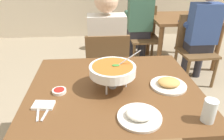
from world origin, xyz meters
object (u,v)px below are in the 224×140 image
drink_glass (209,112)px  diner_main (107,46)px  dining_table_main (114,100)px  chair_bg_right (144,33)px  sauce_dish (59,91)px  rice_plate (140,115)px  patron_bg_right (140,18)px  curry_bowl (113,70)px  chair_bg_middle (194,45)px  appetizer_plate (169,84)px  chair_diner_main (107,68)px  patron_bg_middle (202,29)px  chair_bg_left (140,24)px  dining_table_far (183,25)px  patron_bg_left (137,10)px

drink_glass → diner_main: bearing=111.2°
dining_table_main → chair_bg_right: (0.65, 1.98, -0.14)m
sauce_dish → rice_plate: bearing=-32.0°
chair_bg_right → patron_bg_right: size_ratio=0.69×
chair_bg_right → drink_glass: bearing=-94.7°
patron_bg_right → rice_plate: bearing=-101.5°
diner_main → curry_bowl: diner_main is taller
dining_table_main → patron_bg_right: 2.04m
curry_bowl → rice_plate: size_ratio=1.39×
drink_glass → chair_bg_middle: bearing=66.7°
sauce_dish → diner_main: bearing=67.2°
diner_main → appetizer_plate: size_ratio=5.46×
rice_plate → chair_bg_middle: (1.11, 1.70, -0.27)m
dining_table_main → rice_plate: (0.11, -0.33, 0.13)m
sauce_dish → patron_bg_right: bearing=65.0°
chair_diner_main → rice_plate: 1.14m
dining_table_main → rice_plate: size_ratio=4.72×
chair_bg_right → patron_bg_middle: (0.60, -0.64, 0.24)m
patron_bg_right → chair_bg_left: bearing=76.4°
diner_main → dining_table_main: bearing=-90.0°
chair_diner_main → rice_plate: (0.11, -1.10, 0.27)m
dining_table_main → sauce_dish: 0.38m
chair_bg_middle → drink_glass: bearing=-113.3°
diner_main → sauce_dish: 0.92m
chair_bg_right → patron_bg_right: (-0.08, -0.02, 0.24)m
sauce_dish → chair_bg_left: 2.77m
chair_bg_middle → chair_bg_right: (-0.56, 0.60, 0.00)m
drink_glass → patron_bg_middle: bearing=65.2°
chair_bg_left → chair_bg_right: size_ratio=1.00×
dining_table_far → patron_bg_middle: (-0.00, -0.59, 0.12)m
dining_table_far → appetizer_plate: bearing=-114.5°
dining_table_main → patron_bg_middle: size_ratio=0.87×
dining_table_main → curry_bowl: 0.24m
rice_plate → drink_glass: drink_glass is taller
chair_diner_main → chair_bg_middle: same height
appetizer_plate → drink_glass: size_ratio=1.85×
sauce_dish → chair_bg_left: chair_bg_left is taller
dining_table_far → patron_bg_left: 0.86m
diner_main → chair_bg_middle: (1.22, 0.57, -0.24)m
dining_table_main → diner_main: diner_main is taller
patron_bg_left → patron_bg_right: bearing=-96.1°
drink_glass → patron_bg_right: 2.34m
chair_diner_main → chair_bg_middle: (1.22, 0.60, 0.00)m
chair_diner_main → patron_bg_right: patron_bg_right is taller
patron_bg_right → appetizer_plate: bearing=-96.0°
curry_bowl → appetizer_plate: size_ratio=1.39×
chair_bg_right → curry_bowl: bearing=-108.5°
chair_diner_main → chair_bg_left: 1.87m
appetizer_plate → drink_glass: drink_glass is taller
rice_plate → appetizer_plate: (0.26, 0.30, 0.00)m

